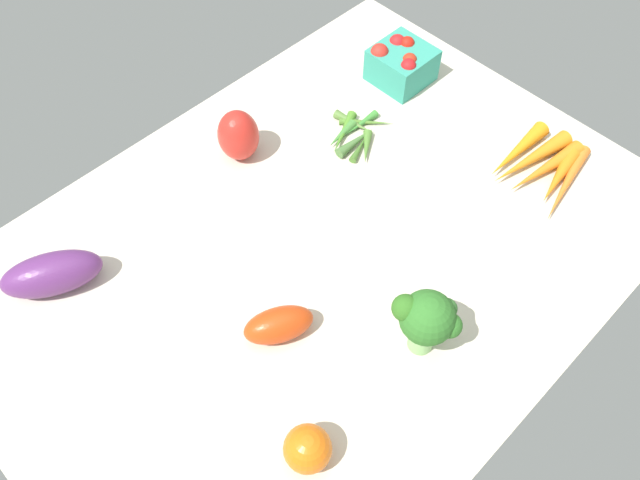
{
  "coord_description": "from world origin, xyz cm",
  "views": [
    {
      "loc": [
        -39.41,
        -40.07,
        84.85
      ],
      "look_at": [
        0.0,
        0.0,
        4.0
      ],
      "focal_mm": 36.42,
      "sensor_mm": 36.0,
      "label": 1
    }
  ],
  "objects_px": {
    "roma_tomato": "(279,325)",
    "heirloom_tomato_orange": "(308,449)",
    "broccoli_head": "(427,319)",
    "okra_pile": "(355,134)",
    "carrot_bunch": "(540,166)",
    "berry_basket": "(401,63)",
    "eggplant": "(52,274)",
    "bell_pepper_red": "(238,135)"
  },
  "relations": [
    {
      "from": "roma_tomato",
      "to": "heirloom_tomato_orange",
      "type": "xyz_separation_m",
      "value": [
        -0.09,
        -0.15,
        0.01
      ]
    },
    {
      "from": "broccoli_head",
      "to": "okra_pile",
      "type": "relative_size",
      "value": 0.87
    },
    {
      "from": "roma_tomato",
      "to": "carrot_bunch",
      "type": "distance_m",
      "value": 0.52
    },
    {
      "from": "berry_basket",
      "to": "eggplant",
      "type": "distance_m",
      "value": 0.7
    },
    {
      "from": "carrot_bunch",
      "to": "okra_pile",
      "type": "bearing_deg",
      "value": 121.13
    },
    {
      "from": "carrot_bunch",
      "to": "roma_tomato",
      "type": "bearing_deg",
      "value": 170.83
    },
    {
      "from": "broccoli_head",
      "to": "roma_tomato",
      "type": "bearing_deg",
      "value": 130.64
    },
    {
      "from": "eggplant",
      "to": "bell_pepper_red",
      "type": "distance_m",
      "value": 0.36
    },
    {
      "from": "roma_tomato",
      "to": "broccoli_head",
      "type": "distance_m",
      "value": 0.2
    },
    {
      "from": "berry_basket",
      "to": "carrot_bunch",
      "type": "bearing_deg",
      "value": -91.03
    },
    {
      "from": "roma_tomato",
      "to": "carrot_bunch",
      "type": "xyz_separation_m",
      "value": [
        0.51,
        -0.08,
        -0.01
      ]
    },
    {
      "from": "roma_tomato",
      "to": "carrot_bunch",
      "type": "height_order",
      "value": "roma_tomato"
    },
    {
      "from": "heirloom_tomato_orange",
      "to": "okra_pile",
      "type": "bearing_deg",
      "value": 37.71
    },
    {
      "from": "carrot_bunch",
      "to": "bell_pepper_red",
      "type": "bearing_deg",
      "value": 131.16
    },
    {
      "from": "okra_pile",
      "to": "carrot_bunch",
      "type": "relative_size",
      "value": 0.77
    },
    {
      "from": "okra_pile",
      "to": "bell_pepper_red",
      "type": "relative_size",
      "value": 1.43
    },
    {
      "from": "broccoli_head",
      "to": "heirloom_tomato_orange",
      "type": "distance_m",
      "value": 0.22
    },
    {
      "from": "eggplant",
      "to": "bell_pepper_red",
      "type": "bearing_deg",
      "value": -151.85
    },
    {
      "from": "broccoli_head",
      "to": "okra_pile",
      "type": "bearing_deg",
      "value": 56.9
    },
    {
      "from": "roma_tomato",
      "to": "okra_pile",
      "type": "bearing_deg",
      "value": 55.34
    },
    {
      "from": "okra_pile",
      "to": "eggplant",
      "type": "xyz_separation_m",
      "value": [
        -0.53,
        0.1,
        0.02
      ]
    },
    {
      "from": "roma_tomato",
      "to": "heirloom_tomato_orange",
      "type": "distance_m",
      "value": 0.18
    },
    {
      "from": "okra_pile",
      "to": "heirloom_tomato_orange",
      "type": "height_order",
      "value": "heirloom_tomato_orange"
    },
    {
      "from": "broccoli_head",
      "to": "eggplant",
      "type": "bearing_deg",
      "value": 125.23
    },
    {
      "from": "roma_tomato",
      "to": "heirloom_tomato_orange",
      "type": "bearing_deg",
      "value": -93.75
    },
    {
      "from": "broccoli_head",
      "to": "berry_basket",
      "type": "bearing_deg",
      "value": 44.56
    },
    {
      "from": "bell_pepper_red",
      "to": "roma_tomato",
      "type": "bearing_deg",
      "value": -121.57
    },
    {
      "from": "roma_tomato",
      "to": "heirloom_tomato_orange",
      "type": "height_order",
      "value": "heirloom_tomato_orange"
    },
    {
      "from": "okra_pile",
      "to": "carrot_bunch",
      "type": "distance_m",
      "value": 0.32
    },
    {
      "from": "heirloom_tomato_orange",
      "to": "carrot_bunch",
      "type": "height_order",
      "value": "heirloom_tomato_orange"
    },
    {
      "from": "broccoli_head",
      "to": "bell_pepper_red",
      "type": "xyz_separation_m",
      "value": [
        0.05,
        0.45,
        -0.03
      ]
    },
    {
      "from": "berry_basket",
      "to": "bell_pepper_red",
      "type": "distance_m",
      "value": 0.34
    },
    {
      "from": "roma_tomato",
      "to": "berry_basket",
      "type": "distance_m",
      "value": 0.57
    },
    {
      "from": "okra_pile",
      "to": "heirloom_tomato_orange",
      "type": "bearing_deg",
      "value": -142.29
    },
    {
      "from": "okra_pile",
      "to": "carrot_bunch",
      "type": "bearing_deg",
      "value": -58.87
    },
    {
      "from": "roma_tomato",
      "to": "berry_basket",
      "type": "height_order",
      "value": "berry_basket"
    },
    {
      "from": "eggplant",
      "to": "heirloom_tomato_orange",
      "type": "xyz_separation_m",
      "value": [
        0.09,
        -0.44,
        -0.0
      ]
    },
    {
      "from": "heirloom_tomato_orange",
      "to": "bell_pepper_red",
      "type": "bearing_deg",
      "value": 58.69
    },
    {
      "from": "berry_basket",
      "to": "heirloom_tomato_orange",
      "type": "bearing_deg",
      "value": -147.66
    },
    {
      "from": "broccoli_head",
      "to": "carrot_bunch",
      "type": "xyz_separation_m",
      "value": [
        0.38,
        0.07,
        -0.06
      ]
    },
    {
      "from": "carrot_bunch",
      "to": "broccoli_head",
      "type": "bearing_deg",
      "value": -170.05
    },
    {
      "from": "bell_pepper_red",
      "to": "carrot_bunch",
      "type": "relative_size",
      "value": 0.54
    }
  ]
}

